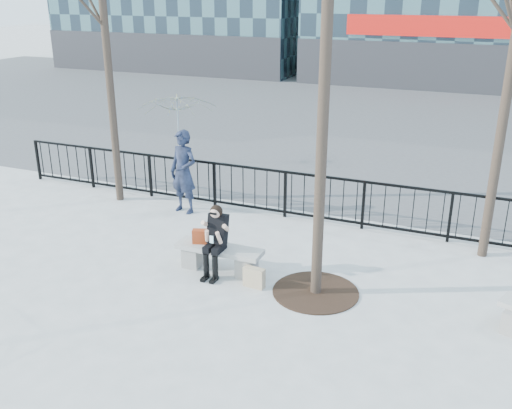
% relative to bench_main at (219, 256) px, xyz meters
% --- Properties ---
extents(ground, '(120.00, 120.00, 0.00)m').
position_rel_bench_main_xyz_m(ground, '(0.00, 0.00, -0.30)').
color(ground, '#9E9F99').
rests_on(ground, ground).
extents(street_surface, '(60.00, 23.00, 0.01)m').
position_rel_bench_main_xyz_m(street_surface, '(0.00, 15.00, -0.30)').
color(street_surface, '#474747').
rests_on(street_surface, ground).
extents(railing, '(14.00, 0.06, 1.10)m').
position_rel_bench_main_xyz_m(railing, '(0.00, 3.00, 0.25)').
color(railing, black).
rests_on(railing, ground).
extents(tree_grate, '(1.50, 1.50, 0.02)m').
position_rel_bench_main_xyz_m(tree_grate, '(1.90, -0.10, -0.29)').
color(tree_grate, black).
rests_on(tree_grate, ground).
extents(bench_main, '(1.65, 0.46, 0.49)m').
position_rel_bench_main_xyz_m(bench_main, '(0.00, 0.00, 0.00)').
color(bench_main, slate).
rests_on(bench_main, ground).
extents(seated_woman, '(0.50, 0.64, 1.34)m').
position_rel_bench_main_xyz_m(seated_woman, '(0.00, -0.16, 0.37)').
color(seated_woman, black).
rests_on(seated_woman, ground).
extents(handbag, '(0.35, 0.24, 0.26)m').
position_rel_bench_main_xyz_m(handbag, '(-0.38, 0.02, 0.32)').
color(handbag, '#9F3413').
rests_on(handbag, bench_main).
extents(shopping_bag, '(0.40, 0.18, 0.36)m').
position_rel_bench_main_xyz_m(shopping_bag, '(0.83, -0.32, -0.12)').
color(shopping_bag, beige).
rests_on(shopping_bag, ground).
extents(standing_man, '(0.79, 0.59, 1.95)m').
position_rel_bench_main_xyz_m(standing_man, '(-2.09, 2.41, 0.68)').
color(standing_man, black).
rests_on(standing_man, ground).
extents(vendor_umbrella, '(3.02, 3.04, 2.10)m').
position_rel_bench_main_xyz_m(vendor_umbrella, '(-4.16, 5.74, 0.75)').
color(vendor_umbrella, yellow).
rests_on(vendor_umbrella, ground).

